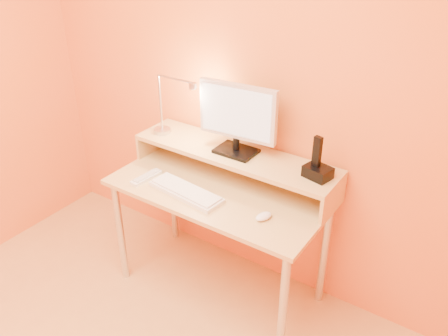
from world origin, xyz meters
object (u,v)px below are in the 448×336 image
Objects in this scene: lamp_base at (162,131)px; mouse at (264,216)px; phone_dock at (318,172)px; remote_control at (146,177)px; keyboard at (186,192)px; monitor_panel at (238,112)px.

lamp_base is 0.88m from mouse.
phone_dock is 0.95m from remote_control.
lamp_base is 0.98m from phone_dock.
lamp_base reaches higher than keyboard.
mouse is at bearing 7.40° from remote_control.
keyboard is at bearing -141.55° from phone_dock.
keyboard reaches higher than remote_control.
lamp_base is 0.50× the size of remote_control.
lamp_base is 0.23× the size of keyboard.
monitor_panel is 0.51m from keyboard.
monitor_panel reaches higher than lamp_base.
monitor_panel is 0.57m from mouse.
monitor_panel is 1.02× the size of keyboard.
monitor_panel is 3.40× the size of phone_dock.
mouse is at bearing -15.50° from lamp_base.
phone_dock is at bearing 23.13° from remote_control.
keyboard is (0.37, -0.26, -0.16)m from lamp_base.
monitor_panel reaches higher than keyboard.
phone_dock reaches higher than remote_control.
lamp_base is (-0.50, -0.04, -0.23)m from monitor_panel.
remote_control is (-0.41, -0.30, -0.39)m from monitor_panel.
monitor_panel reaches higher than phone_dock.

